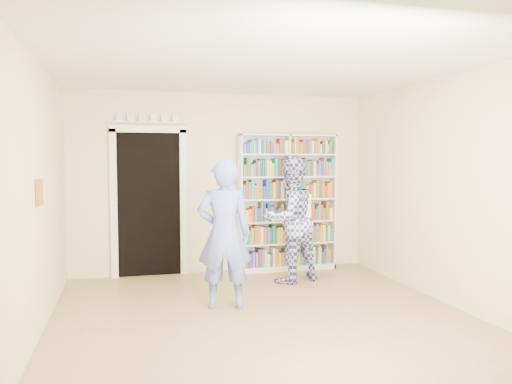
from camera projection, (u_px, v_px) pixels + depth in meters
floor at (268, 322)px, 5.25m from camera, size 5.00×5.00×0.00m
ceiling at (268, 63)px, 5.07m from camera, size 5.00×5.00×0.00m
wall_back at (223, 183)px, 7.58m from camera, size 4.50×0.00×4.50m
wall_left at (34, 199)px, 4.60m from camera, size 0.00×5.00×5.00m
wall_right at (456, 191)px, 5.73m from camera, size 0.00×5.00×5.00m
bookshelf at (287, 202)px, 7.69m from camera, size 1.52×0.28×2.09m
doorway at (149, 196)px, 7.29m from camera, size 1.10×0.08×2.43m
wall_art at (39, 192)px, 4.79m from camera, size 0.03×0.25×0.25m
man_blue at (224, 234)px, 5.72m from camera, size 0.69×0.53×1.71m
man_plaid at (290, 220)px, 6.95m from camera, size 1.01×0.89×1.74m
paper_sheet at (303, 206)px, 6.80m from camera, size 0.23×0.01×0.32m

